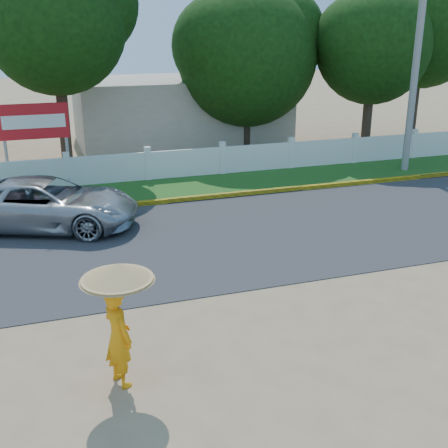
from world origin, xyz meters
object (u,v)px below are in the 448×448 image
vehicle (47,204)px  monk_with_parasol (118,307)px  utility_pole (416,66)px  billboard (34,126)px

vehicle → monk_with_parasol: monk_with_parasol is taller
monk_with_parasol → utility_pole: bearing=39.4°
utility_pole → monk_with_parasol: bearing=-140.6°
utility_pole → vehicle: 14.80m
utility_pole → vehicle: size_ratio=1.57×
utility_pole → vehicle: (-14.17, -2.56, -3.41)m
vehicle → monk_with_parasol: 8.43m
vehicle → monk_with_parasol: bearing=-152.3°
vehicle → billboard: bearing=22.9°
billboard → vehicle: bearing=-88.7°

